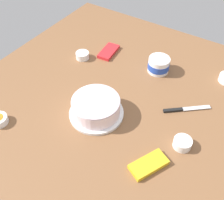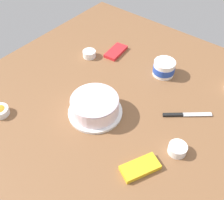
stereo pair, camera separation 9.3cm
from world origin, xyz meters
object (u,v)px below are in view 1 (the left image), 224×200
Objects in this scene: sprinkle_bowl_yellow at (82,55)px; sprinkle_bowl_blue at (182,143)px; candy_box_lower at (149,165)px; frosted_cake at (96,107)px; frosting_tub at (159,65)px; candy_box_upper at (109,52)px; spreading_knife at (183,109)px.

sprinkle_bowl_yellow is 0.97× the size of sprinkle_bowl_blue.
sprinkle_bowl_blue is at bearing -178.35° from candy_box_lower.
sprinkle_bowl_blue is (0.27, 0.74, 0.00)m from sprinkle_bowl_yellow.
frosted_cake reaches higher than candy_box_lower.
frosting_tub is 1.55× the size of sprinkle_bowl_yellow.
sprinkle_bowl_blue is 0.51× the size of candy_box_upper.
candy_box_upper reaches higher than spreading_knife.
frosting_tub is 0.51m from sprinkle_bowl_blue.
frosted_cake is 0.47m from frosting_tub.
sprinkle_bowl_blue is at bearing 96.73° from frosted_cake.
frosted_cake is 0.36m from candy_box_lower.
candy_box_lower is (0.57, 0.24, -0.03)m from frosting_tub.
spreading_knife is 0.67m from sprinkle_bowl_yellow.
sprinkle_bowl_yellow is 0.80m from candy_box_lower.
candy_box_lower is at bearing 38.85° from candy_box_upper.
sprinkle_bowl_blue reaches higher than candy_box_lower.
candy_box_upper is (-0.40, -0.64, -0.01)m from sprinkle_bowl_blue.
sprinkle_bowl_blue is 0.51× the size of candy_box_lower.
frosted_cake is 0.42m from sprinkle_bowl_blue.
frosting_tub is (-0.46, 0.11, -0.01)m from frosted_cake.
spreading_knife is 0.60m from candy_box_upper.
sprinkle_bowl_blue is at bearing 37.53° from frosting_tub.
sprinkle_bowl_yellow is (-0.32, -0.32, -0.03)m from frosted_cake.
frosted_cake is 0.50m from candy_box_upper.
candy_box_lower is 0.80m from candy_box_upper.
candy_box_upper is (-0.45, -0.22, -0.04)m from frosted_cake.
candy_box_upper is (-0.20, -0.56, 0.00)m from spreading_knife.
frosting_tub reaches higher than sprinkle_bowl_yellow.
frosting_tub is 0.76× the size of candy_box_upper.
frosting_tub reaches higher than candy_box_lower.
candy_box_upper is at bearing -109.47° from spreading_knife.
sprinkle_bowl_blue reaches higher than candy_box_upper.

